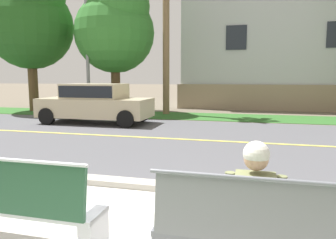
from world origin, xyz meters
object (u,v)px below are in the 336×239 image
Objects in this scene: bench_left at (8,205)px; shade_tree_far_left at (31,20)px; streetlamp at (89,33)px; seated_person_olive at (254,202)px; shade_tree_left at (116,27)px; bench_right at (271,236)px; car_beige_near at (95,101)px.

bench_left is 0.28× the size of shade_tree_far_left.
shade_tree_far_left is (-3.50, 0.42, 0.83)m from streetlamp.
seated_person_olive is 14.53m from shade_tree_left.
bench_left is 2.62m from bench_right.
bench_right is 1.62× the size of seated_person_olive.
seated_person_olive is at bearing 128.66° from bench_right.
streetlamp reaches higher than bench_left.
shade_tree_left is (-4.21, 12.55, 3.83)m from bench_left.
bench_left is 0.31× the size of shade_tree_left.
seated_person_olive is 0.18× the size of streetlamp.
bench_left is 1.62× the size of seated_person_olive.
shade_tree_far_left reaches higher than bench_left.
shade_tree_far_left is 4.55m from shade_tree_left.
streetlamp reaches higher than car_beige_near.
streetlamp is (-7.81, 11.56, 3.45)m from bench_right.
bench_left is 15.41m from shade_tree_far_left.
shade_tree_left is at bearing 108.52° from bench_left.
bench_right is 0.47× the size of car_beige_near.
shade_tree_far_left is at bearing 147.37° from car_beige_near.
shade_tree_left reaches higher than seated_person_olive.
bench_left is at bearing -68.25° from car_beige_near.
bench_left is 2.50m from seated_person_olive.
seated_person_olive is 0.29× the size of car_beige_near.
shade_tree_left is at bearing 118.53° from bench_right.
seated_person_olive is 14.11m from streetlamp.
car_beige_near is at bearing 125.11° from bench_right.
streetlamp is (-5.19, 11.56, 3.45)m from bench_left.
car_beige_near reaches higher than bench_right.
bench_left is 0.30× the size of streetlamp.
streetlamp is (-1.76, 2.95, 3.06)m from car_beige_near.
shade_tree_far_left is at bearing 133.43° from seated_person_olive.
streetlamp reaches higher than seated_person_olive.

